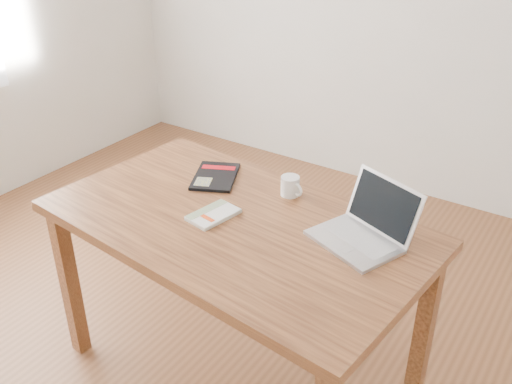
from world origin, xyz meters
The scene contains 6 objects.
room centered at (-0.07, 0.00, 1.36)m, with size 4.04×4.04×2.70m.
desk centered at (0.17, 0.07, 0.66)m, with size 1.44×0.91×0.75m.
white_guidebook centered at (0.10, 0.04, 0.76)m, with size 0.14×0.20×0.02m.
black_guidebook centered at (-0.08, 0.29, 0.76)m, with size 0.25×0.29×0.01m.
laptop centered at (0.61, 0.21, 0.79)m, with size 0.36×0.35×0.19m.
coffee_mug centered at (0.25, 0.33, 0.79)m, with size 0.10×0.07×0.08m.
Camera 1 is at (1.20, -1.33, 1.81)m, focal length 40.00 mm.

